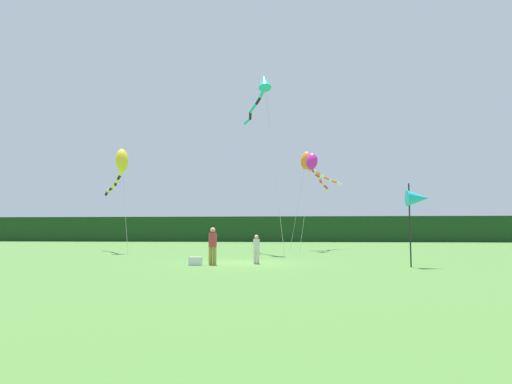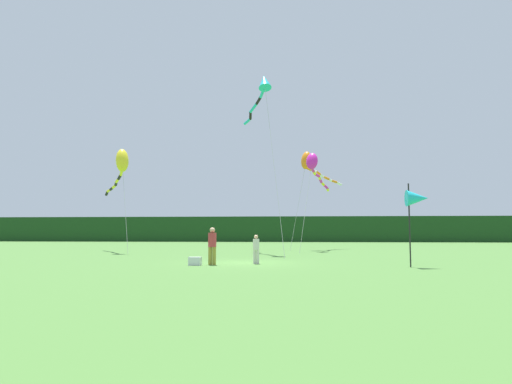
{
  "view_description": "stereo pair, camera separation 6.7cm",
  "coord_description": "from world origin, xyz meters",
  "px_view_note": "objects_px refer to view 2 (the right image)",
  "views": [
    {
      "loc": [
        2.5,
        -21.61,
        1.49
      ],
      "look_at": [
        0.0,
        6.0,
        3.89
      ],
      "focal_mm": 31.94,
      "sensor_mm": 36.0,
      "label": 1
    },
    {
      "loc": [
        2.57,
        -21.6,
        1.49
      ],
      "look_at": [
        0.0,
        6.0,
        3.89
      ],
      "focal_mm": 31.94,
      "sensor_mm": 36.0,
      "label": 2
    }
  ],
  "objects_px": {
    "cooler_box": "(195,261)",
    "kite_magenta": "(314,166)",
    "kite_cyan": "(262,88)",
    "kite_yellow": "(121,165)",
    "person_child": "(256,248)",
    "banner_flag_pole": "(417,199)",
    "person_adult": "(212,244)",
    "kite_orange": "(309,163)"
  },
  "relations": [
    {
      "from": "banner_flag_pole",
      "to": "kite_magenta",
      "type": "distance_m",
      "value": 16.37
    },
    {
      "from": "kite_cyan",
      "to": "person_child",
      "type": "bearing_deg",
      "value": -87.2
    },
    {
      "from": "person_adult",
      "to": "kite_magenta",
      "type": "height_order",
      "value": "kite_magenta"
    },
    {
      "from": "person_adult",
      "to": "person_child",
      "type": "xyz_separation_m",
      "value": [
        1.88,
        0.89,
        -0.19
      ]
    },
    {
      "from": "kite_magenta",
      "to": "kite_orange",
      "type": "bearing_deg",
      "value": 97.2
    },
    {
      "from": "kite_orange",
      "to": "kite_yellow",
      "type": "bearing_deg",
      "value": -154.45
    },
    {
      "from": "kite_cyan",
      "to": "kite_yellow",
      "type": "xyz_separation_m",
      "value": [
        -10.1,
        0.34,
        -5.17
      ]
    },
    {
      "from": "person_adult",
      "to": "cooler_box",
      "type": "relative_size",
      "value": 3.07
    },
    {
      "from": "kite_cyan",
      "to": "kite_yellow",
      "type": "distance_m",
      "value": 11.35
    },
    {
      "from": "person_adult",
      "to": "person_child",
      "type": "distance_m",
      "value": 2.09
    },
    {
      "from": "banner_flag_pole",
      "to": "kite_orange",
      "type": "relative_size",
      "value": 0.44
    },
    {
      "from": "banner_flag_pole",
      "to": "kite_orange",
      "type": "distance_m",
      "value": 18.66
    },
    {
      "from": "kite_cyan",
      "to": "cooler_box",
      "type": "bearing_deg",
      "value": -101.22
    },
    {
      "from": "banner_flag_pole",
      "to": "kite_yellow",
      "type": "height_order",
      "value": "kite_yellow"
    },
    {
      "from": "kite_yellow",
      "to": "kite_magenta",
      "type": "relative_size",
      "value": 0.91
    },
    {
      "from": "cooler_box",
      "to": "person_adult",
      "type": "bearing_deg",
      "value": 21.07
    },
    {
      "from": "kite_magenta",
      "to": "kite_orange",
      "type": "height_order",
      "value": "kite_orange"
    },
    {
      "from": "person_adult",
      "to": "kite_cyan",
      "type": "relative_size",
      "value": 0.14
    },
    {
      "from": "person_child",
      "to": "kite_yellow",
      "type": "relative_size",
      "value": 0.18
    },
    {
      "from": "kite_cyan",
      "to": "kite_orange",
      "type": "xyz_separation_m",
      "value": [
        3.36,
        6.78,
        -4.29
      ]
    },
    {
      "from": "cooler_box",
      "to": "kite_magenta",
      "type": "xyz_separation_m",
      "value": [
        5.77,
        15.28,
        6.39
      ]
    },
    {
      "from": "person_adult",
      "to": "kite_cyan",
      "type": "distance_m",
      "value": 14.84
    },
    {
      "from": "person_child",
      "to": "banner_flag_pole",
      "type": "relative_size",
      "value": 0.38
    },
    {
      "from": "cooler_box",
      "to": "kite_orange",
      "type": "relative_size",
      "value": 0.07
    },
    {
      "from": "person_child",
      "to": "kite_yellow",
      "type": "xyz_separation_m",
      "value": [
        -10.56,
        9.91,
        5.45
      ]
    },
    {
      "from": "person_child",
      "to": "kite_orange",
      "type": "bearing_deg",
      "value": 79.96
    },
    {
      "from": "person_child",
      "to": "kite_cyan",
      "type": "relative_size",
      "value": 0.11
    },
    {
      "from": "cooler_box",
      "to": "kite_orange",
      "type": "bearing_deg",
      "value": 72.59
    },
    {
      "from": "banner_flag_pole",
      "to": "kite_yellow",
      "type": "relative_size",
      "value": 0.48
    },
    {
      "from": "cooler_box",
      "to": "kite_magenta",
      "type": "relative_size",
      "value": 0.07
    },
    {
      "from": "person_child",
      "to": "banner_flag_pole",
      "type": "bearing_deg",
      "value": -11.23
    },
    {
      "from": "person_child",
      "to": "kite_orange",
      "type": "distance_m",
      "value": 17.76
    },
    {
      "from": "kite_orange",
      "to": "banner_flag_pole",
      "type": "bearing_deg",
      "value": -77.14
    },
    {
      "from": "person_adult",
      "to": "cooler_box",
      "type": "bearing_deg",
      "value": -158.93
    },
    {
      "from": "cooler_box",
      "to": "kite_orange",
      "type": "height_order",
      "value": "kite_orange"
    },
    {
      "from": "person_adult",
      "to": "banner_flag_pole",
      "type": "bearing_deg",
      "value": -3.16
    },
    {
      "from": "banner_flag_pole",
      "to": "kite_cyan",
      "type": "xyz_separation_m",
      "value": [
        -7.41,
        10.94,
        8.51
      ]
    },
    {
      "from": "kite_magenta",
      "to": "kite_cyan",
      "type": "bearing_deg",
      "value": -128.66
    },
    {
      "from": "banner_flag_pole",
      "to": "kite_yellow",
      "type": "xyz_separation_m",
      "value": [
        -17.5,
        11.29,
        3.35
      ]
    },
    {
      "from": "person_child",
      "to": "person_adult",
      "type": "bearing_deg",
      "value": -154.71
    },
    {
      "from": "person_child",
      "to": "kite_cyan",
      "type": "bearing_deg",
      "value": 92.8
    },
    {
      "from": "kite_cyan",
      "to": "kite_orange",
      "type": "relative_size",
      "value": 1.52
    }
  ]
}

